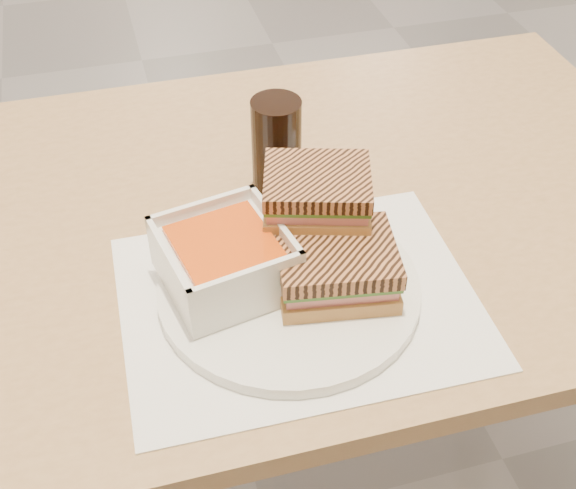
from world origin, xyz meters
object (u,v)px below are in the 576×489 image
object	(u,v)px
plate	(289,288)
cola_glass	(277,148)
soup_bowl	(225,261)
main_table	(246,277)
panini_lower	(336,267)

from	to	relation	value
plate	cola_glass	distance (m)	0.20
cola_glass	soup_bowl	bearing A→B (deg)	-121.77
main_table	soup_bowl	world-z (taller)	soup_bowl
main_table	panini_lower	bearing A→B (deg)	-68.97
soup_bowl	panini_lower	distance (m)	0.12
cola_glass	main_table	bearing A→B (deg)	-149.29
cola_glass	plate	bearing A→B (deg)	-100.82
plate	soup_bowl	bearing A→B (deg)	161.16
plate	soup_bowl	world-z (taller)	soup_bowl
main_table	cola_glass	world-z (taller)	cola_glass
main_table	plate	xyz separation A→B (m)	(0.02, -0.15, 0.12)
main_table	soup_bowl	bearing A→B (deg)	-110.10
main_table	soup_bowl	xyz separation A→B (m)	(-0.05, -0.13, 0.16)
main_table	plate	bearing A→B (deg)	-83.58
soup_bowl	cola_glass	size ratio (longest dim) A/B	1.14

